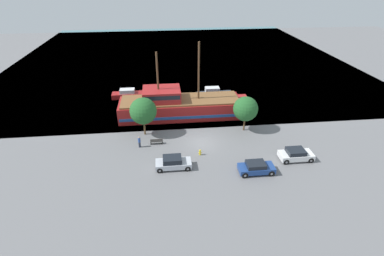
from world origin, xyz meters
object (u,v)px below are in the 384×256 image
moored_boat_outer (214,93)px  bench_promenade_east (157,141)px  pirate_ship (179,105)px  parked_car_curb_mid (256,168)px  parked_car_curb_rear (296,155)px  fire_hydrant (200,152)px  parked_car_curb_front (173,163)px  moored_boat_dockside (130,94)px  pedestrian_walking_near (139,142)px

moored_boat_outer → bench_promenade_east: (-10.26, -15.17, -0.24)m
pirate_ship → parked_car_curb_mid: 17.53m
parked_car_curb_rear → fire_hydrant: bearing=168.8°
parked_car_curb_rear → bench_promenade_east: (-16.63, 5.38, -0.28)m
parked_car_curb_front → bench_promenade_east: (-1.87, 5.49, -0.29)m
parked_car_curb_rear → moored_boat_outer: bearing=107.2°
parked_car_curb_front → fire_hydrant: bearing=34.3°
moored_boat_dockside → fire_hydrant: size_ratio=8.35×
moored_boat_dockside → parked_car_curb_mid: bearing=-56.7°
moored_boat_dockside → parked_car_curb_rear: bearing=-45.9°
moored_boat_dockside → moored_boat_outer: size_ratio=1.04×
parked_car_curb_mid → pirate_ship: bearing=115.6°
pirate_ship → parked_car_curb_mid: bearing=-64.4°
moored_boat_dockside → parked_car_curb_front: (6.55, -22.12, 0.13)m
moored_boat_outer → fire_hydrant: moored_boat_outer is taller
moored_boat_outer → bench_promenade_east: bearing=-124.1°
bench_promenade_east → pedestrian_walking_near: pedestrian_walking_near is taller
moored_boat_outer → parked_car_curb_front: 22.30m
pirate_ship → bench_promenade_east: pirate_ship is taller
parked_car_curb_mid → pedestrian_walking_near: (-13.29, 6.94, 0.08)m
parked_car_curb_mid → fire_hydrant: parked_car_curb_mid is taller
parked_car_curb_front → parked_car_curb_mid: (9.23, -1.93, -0.03)m
moored_boat_outer → parked_car_curb_front: moored_boat_outer is taller
pirate_ship → moored_boat_dockside: (-8.22, 8.27, -1.08)m
moored_boat_dockside → parked_car_curb_rear: moored_boat_dockside is taller
moored_boat_outer → parked_car_curb_rear: moored_boat_outer is taller
pedestrian_walking_near → parked_car_curb_front: bearing=-51.0°
parked_car_curb_rear → fire_hydrant: parked_car_curb_rear is taller
parked_car_curb_front → fire_hydrant: size_ratio=5.35×
pirate_ship → bench_promenade_east: bearing=-113.0°
pirate_ship → moored_boat_outer: size_ratio=3.24×
fire_hydrant → bench_promenade_east: size_ratio=0.47×
pirate_ship → pedestrian_walking_near: pirate_ship is taller
pirate_ship → parked_car_curb_mid: pirate_ship is taller
moored_boat_dockside → bench_promenade_east: size_ratio=3.91×
parked_car_curb_front → bench_promenade_east: parked_car_curb_front is taller
parked_car_curb_mid → pedestrian_walking_near: bearing=152.4°
pirate_ship → pedestrian_walking_near: bearing=-122.9°
fire_hydrant → moored_boat_dockside: bearing=116.8°
moored_boat_outer → fire_hydrant: size_ratio=8.06×
pirate_ship → parked_car_curb_rear: (13.08, -13.74, -0.96)m
parked_car_curb_front → parked_car_curb_rear: size_ratio=1.03×
pirate_ship → moored_boat_outer: (6.72, 6.81, -1.01)m
moored_boat_outer → parked_car_curb_front: size_ratio=1.51×
pirate_ship → moored_boat_dockside: bearing=134.8°
parked_car_curb_mid → bench_promenade_east: 13.36m
pirate_ship → moored_boat_dockside: 11.71m
fire_hydrant → bench_promenade_east: 6.18m
parked_car_curb_front → bench_promenade_east: 5.81m
pirate_ship → fire_hydrant: (1.77, -11.51, -1.27)m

